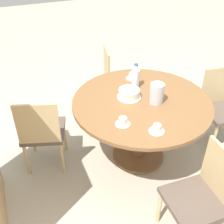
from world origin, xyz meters
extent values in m
plane|color=#B2A893|center=(0.00, 0.00, 0.00)|extent=(14.00, 14.00, 0.00)
cylinder|color=brown|center=(0.00, 0.00, 0.01)|extent=(0.57, 0.57, 0.03)
cylinder|color=brown|center=(0.00, 0.00, 0.37)|extent=(0.13, 0.13, 0.68)
cylinder|color=brown|center=(0.00, 0.00, 0.73)|extent=(1.38, 1.38, 0.04)
cylinder|color=tan|center=(-0.81, 0.21, 0.20)|extent=(0.03, 0.03, 0.40)
cylinder|color=tan|center=(-0.83, -0.15, 0.20)|extent=(0.03, 0.03, 0.40)
cube|color=brown|center=(-1.00, 0.04, 0.42)|extent=(0.44, 0.44, 0.04)
cube|color=tan|center=(-1.01, -0.16, 0.66)|extent=(0.40, 0.04, 0.44)
cylinder|color=tan|center=(-0.27, -0.80, 0.20)|extent=(0.03, 0.03, 0.40)
cylinder|color=tan|center=(0.09, -0.84, 0.20)|extent=(0.03, 0.03, 0.40)
cylinder|color=tan|center=(0.04, -1.19, 0.20)|extent=(0.03, 0.03, 0.40)
cube|color=brown|center=(-0.11, -1.00, 0.42)|extent=(0.47, 0.47, 0.04)
cube|color=tan|center=(0.08, -1.02, 0.66)|extent=(0.07, 0.40, 0.44)
cylinder|color=tan|center=(0.76, -0.35, 0.20)|extent=(0.03, 0.03, 0.40)
cylinder|color=tan|center=(1.12, -0.43, 0.20)|extent=(0.03, 0.03, 0.40)
cylinder|color=tan|center=(0.84, 0.00, 0.20)|extent=(0.03, 0.03, 0.40)
cylinder|color=tan|center=(1.19, -0.08, 0.20)|extent=(0.03, 0.03, 0.40)
cube|color=brown|center=(0.98, -0.22, 0.42)|extent=(0.50, 0.50, 0.04)
cube|color=tan|center=(1.02, -0.02, 0.66)|extent=(0.40, 0.11, 0.44)
cylinder|color=tan|center=(0.42, 0.73, 0.20)|extent=(0.03, 0.03, 0.40)
cylinder|color=tan|center=(0.53, 1.07, 0.20)|extent=(0.03, 0.03, 0.40)
cylinder|color=tan|center=(0.08, 0.84, 0.20)|extent=(0.03, 0.03, 0.40)
cylinder|color=tan|center=(0.19, 1.18, 0.20)|extent=(0.03, 0.03, 0.40)
cube|color=brown|center=(0.31, 0.95, 0.42)|extent=(0.53, 0.53, 0.04)
cube|color=tan|center=(0.12, 1.01, 0.66)|extent=(0.15, 0.39, 0.44)
cylinder|color=silver|center=(-0.07, -0.11, 0.85)|extent=(0.14, 0.14, 0.20)
cone|color=silver|center=(-0.07, -0.11, 0.96)|extent=(0.12, 0.12, 0.02)
sphere|color=silver|center=(-0.07, -0.11, 0.98)|extent=(0.02, 0.02, 0.02)
cylinder|color=silver|center=(0.26, -0.05, 0.85)|extent=(0.08, 0.08, 0.20)
cylinder|color=silver|center=(0.26, -0.05, 0.98)|extent=(0.04, 0.04, 0.06)
cylinder|color=#2D5184|center=(0.26, -0.05, 1.01)|extent=(0.04, 0.04, 0.01)
cylinder|color=white|center=(0.10, 0.09, 0.75)|extent=(0.24, 0.24, 0.01)
cylinder|color=silver|center=(0.10, 0.09, 0.80)|extent=(0.21, 0.21, 0.08)
cylinder|color=white|center=(-0.27, 0.33, 0.75)|extent=(0.13, 0.13, 0.01)
cylinder|color=silver|center=(-0.27, 0.33, 0.79)|extent=(0.07, 0.07, 0.06)
cylinder|color=white|center=(0.44, -0.10, 0.75)|extent=(0.13, 0.13, 0.01)
cylinder|color=silver|center=(0.44, -0.10, 0.79)|extent=(0.07, 0.07, 0.06)
cylinder|color=white|center=(-0.47, 0.10, 0.75)|extent=(0.13, 0.13, 0.01)
cylinder|color=silver|center=(-0.47, 0.10, 0.79)|extent=(0.07, 0.07, 0.06)
camera|label=1|loc=(-2.03, 1.14, 2.26)|focal=45.00mm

